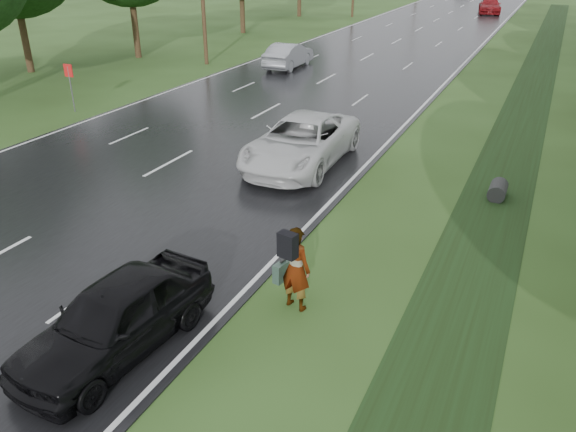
% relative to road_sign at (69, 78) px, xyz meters
% --- Properties ---
extents(road, '(14.00, 180.00, 0.04)m').
position_rel_road_sign_xyz_m(road, '(8.50, 33.00, -1.62)').
color(road, black).
rests_on(road, ground).
extents(edge_stripe_east, '(0.12, 180.00, 0.01)m').
position_rel_road_sign_xyz_m(edge_stripe_east, '(15.25, 33.00, -1.60)').
color(edge_stripe_east, silver).
rests_on(edge_stripe_east, road).
extents(edge_stripe_west, '(0.12, 180.00, 0.01)m').
position_rel_road_sign_xyz_m(edge_stripe_west, '(1.75, 33.00, -1.60)').
color(edge_stripe_west, silver).
rests_on(edge_stripe_west, road).
extents(center_line, '(0.12, 180.00, 0.01)m').
position_rel_road_sign_xyz_m(center_line, '(8.50, 33.00, -1.60)').
color(center_line, silver).
rests_on(center_line, road).
extents(drainage_ditch, '(2.20, 120.00, 0.56)m').
position_rel_road_sign_xyz_m(drainage_ditch, '(20.00, 6.71, -1.61)').
color(drainage_ditch, black).
rests_on(drainage_ditch, ground).
extents(road_sign, '(0.50, 0.06, 2.30)m').
position_rel_road_sign_xyz_m(road_sign, '(0.00, 0.00, 0.00)').
color(road_sign, slate).
rests_on(road_sign, ground).
extents(pedestrian, '(0.96, 0.94, 2.02)m').
position_rel_road_sign_xyz_m(pedestrian, '(16.56, -10.34, -0.60)').
color(pedestrian, '#A5998C').
rests_on(pedestrian, ground).
extents(white_pickup, '(3.03, 6.31, 1.73)m').
position_rel_road_sign_xyz_m(white_pickup, '(13.02, -1.97, -0.74)').
color(white_pickup, silver).
rests_on(white_pickup, road).
extents(dark_sedan, '(2.20, 4.65, 1.54)m').
position_rel_road_sign_xyz_m(dark_sedan, '(14.00, -13.22, -0.83)').
color(dark_sedan, black).
rests_on(dark_sedan, road).
extents(silver_sedan, '(1.81, 4.85, 1.58)m').
position_rel_road_sign_xyz_m(silver_sedan, '(4.97, 14.10, -0.81)').
color(silver_sedan, gray).
rests_on(silver_sedan, road).
extents(far_car_red, '(3.26, 6.09, 1.68)m').
position_rel_road_sign_xyz_m(far_car_red, '(12.73, 52.80, -0.76)').
color(far_car_red, maroon).
rests_on(far_car_red, road).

